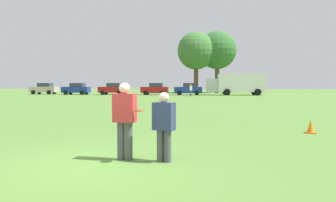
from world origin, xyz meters
TOP-DOWN VIEW (x-y plane):
  - ground_plane at (0.00, 0.00)m, footprint 191.15×191.15m
  - player_thrower at (0.44, 0.56)m, footprint 0.51×0.33m
  - player_defender at (1.34, 0.51)m, footprint 0.52×0.39m
  - frisbee at (0.81, 0.35)m, footprint 0.28×0.27m
  - traffic_cone at (5.71, 5.24)m, footprint 0.32×0.32m
  - parked_car_near_left at (-25.35, 41.38)m, footprint 4.32×2.46m
  - parked_car_mid_left at (-19.28, 40.34)m, footprint 4.32×2.46m
  - parked_car_center at (-13.60, 41.06)m, footprint 4.32×2.46m
  - parked_car_mid_right at (-6.93, 41.42)m, footprint 4.32×2.46m
  - parked_car_near_right at (-1.76, 41.52)m, footprint 4.32×2.46m
  - box_truck at (5.46, 42.09)m, footprint 8.66×3.41m
  - bystander_sideline_watcher at (-1.00, 36.39)m, footprint 0.40×0.51m
  - tree_west_oak at (-1.30, 51.83)m, footprint 6.89×6.89m
  - tree_west_maple at (2.54, 53.51)m, footprint 7.08×7.08m

SIDE VIEW (x-z plane):
  - ground_plane at x=0.00m, z-range 0.00..0.00m
  - traffic_cone at x=5.71m, z-range -0.01..0.47m
  - player_defender at x=1.34m, z-range 0.09..1.62m
  - bystander_sideline_watcher at x=-1.00m, z-range 0.11..1.73m
  - parked_car_near_left at x=-25.35m, z-range 0.01..1.83m
  - parked_car_mid_left at x=-19.28m, z-range 0.01..1.83m
  - parked_car_center at x=-13.60m, z-range 0.01..1.83m
  - parked_car_mid_right at x=-6.93m, z-range 0.01..1.83m
  - parked_car_near_right at x=-1.76m, z-range 0.01..1.83m
  - player_thrower at x=0.44m, z-range 0.11..1.85m
  - frisbee at x=0.81m, z-range 1.08..1.18m
  - box_truck at x=5.46m, z-range 0.16..3.34m
  - tree_west_oak at x=-1.30m, z-range 2.10..13.30m
  - tree_west_maple at x=2.54m, z-range 2.16..13.67m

